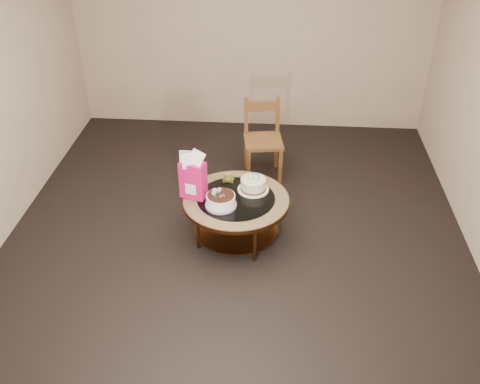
# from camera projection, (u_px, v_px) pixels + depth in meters

# --- Properties ---
(ground) EXTENTS (5.00, 5.00, 0.00)m
(ground) POSITION_uv_depth(u_px,v_px,m) (236.00, 236.00, 5.29)
(ground) COLOR black
(ground) RESTS_ON ground
(room_walls) EXTENTS (4.52, 5.02, 2.61)m
(room_walls) POSITION_uv_depth(u_px,v_px,m) (235.00, 90.00, 4.43)
(room_walls) COLOR tan
(room_walls) RESTS_ON ground
(coffee_table) EXTENTS (1.02, 1.02, 0.46)m
(coffee_table) POSITION_uv_depth(u_px,v_px,m) (236.00, 205.00, 5.08)
(coffee_table) COLOR brown
(coffee_table) RESTS_ON ground
(decorated_cake) EXTENTS (0.29, 0.29, 0.17)m
(decorated_cake) POSITION_uv_depth(u_px,v_px,m) (221.00, 201.00, 4.89)
(decorated_cake) COLOR #A685BD
(decorated_cake) RESTS_ON coffee_table
(cream_cake) EXTENTS (0.30, 0.30, 0.19)m
(cream_cake) POSITION_uv_depth(u_px,v_px,m) (253.00, 185.00, 5.11)
(cream_cake) COLOR white
(cream_cake) RESTS_ON coffee_table
(gift_bag) EXTENTS (0.26, 0.22, 0.47)m
(gift_bag) POSITION_uv_depth(u_px,v_px,m) (193.00, 175.00, 4.93)
(gift_bag) COLOR #D11363
(gift_bag) RESTS_ON coffee_table
(pillar_candle) EXTENTS (0.12, 0.12, 0.09)m
(pillar_candle) POSITION_uv_depth(u_px,v_px,m) (228.00, 178.00, 5.28)
(pillar_candle) COLOR tan
(pillar_candle) RESTS_ON coffee_table
(dining_chair) EXTENTS (0.47, 0.47, 0.90)m
(dining_chair) POSITION_uv_depth(u_px,v_px,m) (263.00, 139.00, 6.01)
(dining_chair) COLOR brown
(dining_chair) RESTS_ON ground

